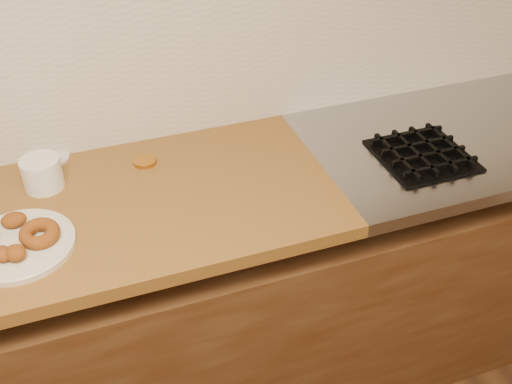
# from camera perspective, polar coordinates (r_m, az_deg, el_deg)

# --- Properties ---
(base_cabinet) EXTENTS (3.60, 0.60, 0.77)m
(base_cabinet) POSITION_cam_1_polar(r_m,az_deg,el_deg) (1.99, -8.57, -12.27)
(base_cabinet) COLOR brown
(base_cabinet) RESTS_ON floor
(stovetop) EXTENTS (1.30, 0.62, 0.04)m
(stovetop) POSITION_cam_1_polar(r_m,az_deg,el_deg) (2.10, 22.31, 5.63)
(stovetop) COLOR #9EA0A5
(stovetop) RESTS_ON base_cabinet
(backsplash) EXTENTS (3.60, 0.02, 0.60)m
(backsplash) POSITION_cam_1_polar(r_m,az_deg,el_deg) (1.74, -13.27, 13.13)
(backsplash) COLOR beige
(backsplash) RESTS_ON wall_back
(donut_plate) EXTENTS (0.27, 0.27, 0.02)m
(donut_plate) POSITION_cam_1_polar(r_m,az_deg,el_deg) (1.56, -21.61, -4.74)
(donut_plate) COLOR silver
(donut_plate) RESTS_ON butcher_block
(ring_donut) EXTENTS (0.10, 0.10, 0.04)m
(ring_donut) POSITION_cam_1_polar(r_m,az_deg,el_deg) (1.54, -19.95, -3.73)
(ring_donut) COLOR brown
(ring_donut) RESTS_ON donut_plate
(fried_dough_chunks) EXTENTS (0.13, 0.19, 0.04)m
(fried_dough_chunks) POSITION_cam_1_polar(r_m,az_deg,el_deg) (1.55, -23.08, -4.16)
(fried_dough_chunks) COLOR brown
(fried_dough_chunks) RESTS_ON donut_plate
(plastic_tub) EXTENTS (0.13, 0.13, 0.09)m
(plastic_tub) POSITION_cam_1_polar(r_m,az_deg,el_deg) (1.72, -19.70, 1.68)
(plastic_tub) COLOR white
(plastic_tub) RESTS_ON butcher_block
(tub_lid) EXTENTS (0.13, 0.13, 0.01)m
(tub_lid) POSITION_cam_1_polar(r_m,az_deg,el_deg) (1.86, -19.10, 3.11)
(tub_lid) COLOR silver
(tub_lid) RESTS_ON butcher_block
(brass_jar_lid) EXTENTS (0.07, 0.07, 0.01)m
(brass_jar_lid) POSITION_cam_1_polar(r_m,az_deg,el_deg) (1.77, -10.55, 2.89)
(brass_jar_lid) COLOR #BA7B28
(brass_jar_lid) RESTS_ON butcher_block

